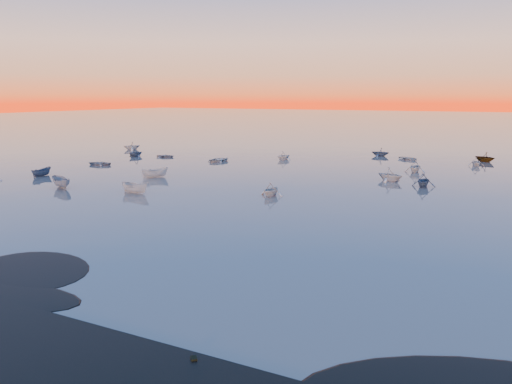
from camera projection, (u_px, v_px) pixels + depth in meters
The scene contains 5 objects.
ground at pixel (389, 148), 120.27m from camera, with size 600.00×600.00×0.00m, color #6A6058.
mud_lobes at pixel (42, 291), 31.95m from camera, with size 140.00×6.00×0.07m, color black, non-canonical shape.
moored_fleet at pixel (324, 175), 79.17m from camera, with size 124.00×58.00×1.20m, color beige, non-canonical shape.
boat_near_center at pixel (135, 193), 64.28m from camera, with size 4.17×1.76×1.44m, color beige.
boat_near_right at pixel (271, 196), 62.48m from camera, with size 3.72×1.67×1.30m, color beige.
Camera 1 is at (25.95, -21.60, 12.36)m, focal length 35.00 mm.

